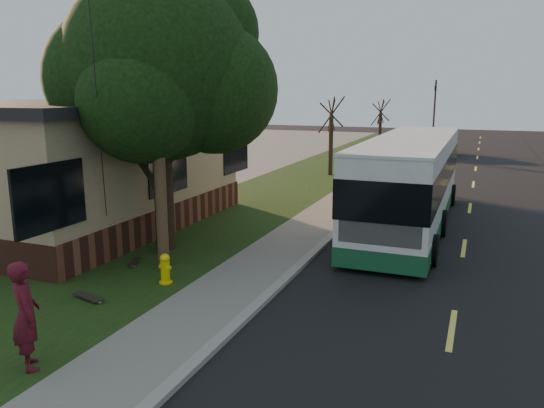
{
  "coord_description": "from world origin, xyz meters",
  "views": [
    {
      "loc": [
        4.29,
        -10.34,
        4.61
      ],
      "look_at": [
        -1.12,
        3.25,
        1.5
      ],
      "focal_mm": 35.0,
      "sensor_mm": 36.0,
      "label": 1
    }
  ],
  "objects_px": {
    "transit_bus": "(410,180)",
    "dumpster": "(50,210)",
    "utility_pole": "(156,91)",
    "bare_tree_near": "(331,137)",
    "leafy_tree": "(162,71)",
    "bare_tree_far": "(380,127)",
    "skateboard_spare": "(88,297)",
    "skateboarder": "(26,315)",
    "skateboard_main": "(134,262)",
    "distant_car": "(442,145)",
    "fire_hydrant": "(165,269)",
    "traffic_signal": "(434,110)"
  },
  "relations": [
    {
      "from": "leafy_tree",
      "to": "bare_tree_near",
      "type": "xyz_separation_m",
      "value": [
        0.67,
        15.35,
        -3.02
      ]
    },
    {
      "from": "bare_tree_far",
      "to": "skateboard_spare",
      "type": "bearing_deg",
      "value": -91.14
    },
    {
      "from": "bare_tree_far",
      "to": "skateboard_main",
      "type": "relative_size",
      "value": 5.55
    },
    {
      "from": "bare_tree_near",
      "to": "bare_tree_far",
      "type": "relative_size",
      "value": 1.07
    },
    {
      "from": "leafy_tree",
      "to": "transit_bus",
      "type": "distance_m",
      "value": 9.01
    },
    {
      "from": "leafy_tree",
      "to": "bare_tree_far",
      "type": "bearing_deg",
      "value": 87.55
    },
    {
      "from": "skateboard_spare",
      "to": "utility_pole",
      "type": "bearing_deg",
      "value": 82.7
    },
    {
      "from": "transit_bus",
      "to": "skateboarder",
      "type": "distance_m",
      "value": 13.21
    },
    {
      "from": "fire_hydrant",
      "to": "dumpster",
      "type": "distance_m",
      "value": 7.46
    },
    {
      "from": "leafy_tree",
      "to": "bare_tree_near",
      "type": "height_order",
      "value": "leafy_tree"
    },
    {
      "from": "utility_pole",
      "to": "bare_tree_near",
      "type": "relative_size",
      "value": 2.11
    },
    {
      "from": "utility_pole",
      "to": "distant_car",
      "type": "height_order",
      "value": "utility_pole"
    },
    {
      "from": "bare_tree_far",
      "to": "skateboard_spare",
      "type": "height_order",
      "value": "bare_tree_far"
    },
    {
      "from": "traffic_signal",
      "to": "distant_car",
      "type": "xyz_separation_m",
      "value": [
        1.06,
        -3.89,
        -2.36
      ]
    },
    {
      "from": "traffic_signal",
      "to": "leafy_tree",
      "type": "bearing_deg",
      "value": -98.47
    },
    {
      "from": "bare_tree_near",
      "to": "skateboarder",
      "type": "height_order",
      "value": "bare_tree_near"
    },
    {
      "from": "skateboarder",
      "to": "skateboard_spare",
      "type": "relative_size",
      "value": 2.04
    },
    {
      "from": "bare_tree_near",
      "to": "bare_tree_far",
      "type": "xyz_separation_m",
      "value": [
        0.5,
        12.0,
        -0.15
      ]
    },
    {
      "from": "utility_pole",
      "to": "bare_tree_far",
      "type": "relative_size",
      "value": 2.25
    },
    {
      "from": "skateboard_main",
      "to": "skateboard_spare",
      "type": "height_order",
      "value": "skateboard_spare"
    },
    {
      "from": "skateboard_spare",
      "to": "distant_car",
      "type": "bearing_deg",
      "value": 80.69
    },
    {
      "from": "bare_tree_near",
      "to": "skateboard_spare",
      "type": "bearing_deg",
      "value": -90.38
    },
    {
      "from": "skateboard_main",
      "to": "dumpster",
      "type": "bearing_deg",
      "value": 155.62
    },
    {
      "from": "transit_bus",
      "to": "dumpster",
      "type": "relative_size",
      "value": 6.74
    },
    {
      "from": "transit_bus",
      "to": "distant_car",
      "type": "relative_size",
      "value": 2.44
    },
    {
      "from": "skateboarder",
      "to": "fire_hydrant",
      "type": "bearing_deg",
      "value": -51.68
    },
    {
      "from": "bare_tree_near",
      "to": "skateboarder",
      "type": "bearing_deg",
      "value": -87.43
    },
    {
      "from": "leafy_tree",
      "to": "skateboard_spare",
      "type": "distance_m",
      "value": 6.57
    },
    {
      "from": "leafy_tree",
      "to": "skateboard_main",
      "type": "bearing_deg",
      "value": -90.84
    },
    {
      "from": "leafy_tree",
      "to": "skateboard_main",
      "type": "relative_size",
      "value": 10.75
    },
    {
      "from": "skateboard_main",
      "to": "skateboard_spare",
      "type": "xyz_separation_m",
      "value": [
        0.57,
        -2.48,
        0.01
      ]
    },
    {
      "from": "distant_car",
      "to": "skateboard_main",
      "type": "bearing_deg",
      "value": -101.35
    },
    {
      "from": "bare_tree_far",
      "to": "traffic_signal",
      "type": "bearing_deg",
      "value": 48.81
    },
    {
      "from": "fire_hydrant",
      "to": "skateboard_main",
      "type": "height_order",
      "value": "fire_hydrant"
    },
    {
      "from": "transit_bus",
      "to": "dumpster",
      "type": "bearing_deg",
      "value": -156.93
    },
    {
      "from": "bare_tree_near",
      "to": "distant_car",
      "type": "distance_m",
      "value": 13.19
    },
    {
      "from": "transit_bus",
      "to": "skateboard_main",
      "type": "relative_size",
      "value": 15.77
    },
    {
      "from": "bare_tree_far",
      "to": "distant_car",
      "type": "relative_size",
      "value": 0.86
    },
    {
      "from": "bare_tree_near",
      "to": "transit_bus",
      "type": "distance_m",
      "value": 11.36
    },
    {
      "from": "utility_pole",
      "to": "skateboarder",
      "type": "xyz_separation_m",
      "value": [
        0.81,
        -5.26,
        -3.63
      ]
    },
    {
      "from": "fire_hydrant",
      "to": "transit_bus",
      "type": "height_order",
      "value": "transit_bus"
    },
    {
      "from": "bare_tree_near",
      "to": "traffic_signal",
      "type": "relative_size",
      "value": 0.78
    },
    {
      "from": "leafy_tree",
      "to": "dumpster",
      "type": "height_order",
      "value": "leafy_tree"
    },
    {
      "from": "bare_tree_near",
      "to": "traffic_signal",
      "type": "distance_m",
      "value": 16.52
    },
    {
      "from": "utility_pole",
      "to": "transit_bus",
      "type": "xyz_separation_m",
      "value": [
        5.37,
        7.11,
        -2.98
      ]
    },
    {
      "from": "fire_hydrant",
      "to": "distant_car",
      "type": "distance_m",
      "value": 30.4
    },
    {
      "from": "dumpster",
      "to": "traffic_signal",
      "type": "bearing_deg",
      "value": 72.3
    },
    {
      "from": "transit_bus",
      "to": "dumpster",
      "type": "distance_m",
      "value": 12.41
    },
    {
      "from": "transit_bus",
      "to": "distant_car",
      "type": "height_order",
      "value": "transit_bus"
    },
    {
      "from": "bare_tree_far",
      "to": "traffic_signal",
      "type": "distance_m",
      "value": 5.44
    }
  ]
}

